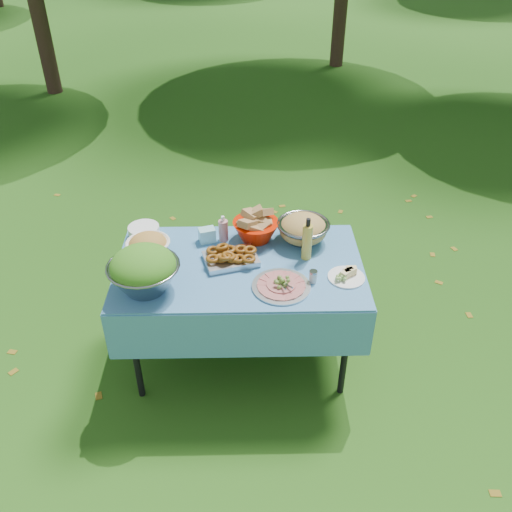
{
  "coord_description": "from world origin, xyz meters",
  "views": [
    {
      "loc": [
        0.04,
        -2.6,
        2.65
      ],
      "look_at": [
        0.1,
        0.0,
        0.82
      ],
      "focal_mm": 38.0,
      "sensor_mm": 36.0,
      "label": 1
    }
  ],
  "objects": [
    {
      "name": "salad_bowl",
      "position": [
        -0.52,
        -0.22,
        0.89
      ],
      "size": [
        0.49,
        0.49,
        0.26
      ],
      "primitive_type": null,
      "rotation": [
        0.0,
        0.0,
        -0.27
      ],
      "color": "gray",
      "rests_on": "picnic_table"
    },
    {
      "name": "bread_bowl",
      "position": [
        0.1,
        0.27,
        0.86
      ],
      "size": [
        0.37,
        0.37,
        0.19
      ],
      "primitive_type": null,
      "rotation": [
        0.0,
        0.0,
        -0.33
      ],
      "color": "red",
      "rests_on": "picnic_table"
    },
    {
      "name": "cheese_plate",
      "position": [
        0.61,
        -0.14,
        0.79
      ],
      "size": [
        0.22,
        0.22,
        0.06
      ],
      "primitive_type": "cylinder",
      "rotation": [
        0.0,
        0.0,
        -0.02
      ],
      "color": "white",
      "rests_on": "picnic_table"
    },
    {
      "name": "shaker",
      "position": [
        0.42,
        -0.17,
        0.8
      ],
      "size": [
        0.06,
        0.06,
        0.07
      ],
      "primitive_type": "cylinder",
      "rotation": [
        0.0,
        0.0,
        -0.36
      ],
      "color": "silver",
      "rests_on": "picnic_table"
    },
    {
      "name": "picnic_table",
      "position": [
        0.0,
        0.0,
        0.38
      ],
      "size": [
        1.46,
        0.86,
        0.76
      ],
      "primitive_type": "cube",
      "color": "#84CFFF",
      "rests_on": "ground"
    },
    {
      "name": "ground",
      "position": [
        0.0,
        0.0,
        0.0
      ],
      "size": [
        80.0,
        80.0,
        0.0
      ],
      "primitive_type": "plane",
      "color": "black",
      "rests_on": "ground"
    },
    {
      "name": "oil_bottle",
      "position": [
        0.4,
        0.06,
        0.9
      ],
      "size": [
        0.08,
        0.08,
        0.27
      ],
      "primitive_type": "cylinder",
      "rotation": [
        0.0,
        0.0,
        -0.33
      ],
      "color": "gold",
      "rests_on": "picnic_table"
    },
    {
      "name": "charcuterie_platter",
      "position": [
        0.23,
        -0.22,
        0.8
      ],
      "size": [
        0.4,
        0.4,
        0.08
      ],
      "primitive_type": "cylinder",
      "rotation": [
        0.0,
        0.0,
        0.24
      ],
      "color": "silver",
      "rests_on": "picnic_table"
    },
    {
      "name": "pasta_bowl_steel",
      "position": [
        0.4,
        0.26,
        0.85
      ],
      "size": [
        0.36,
        0.36,
        0.17
      ],
      "primitive_type": null,
      "rotation": [
        0.0,
        0.0,
        0.09
      ],
      "color": "gray",
      "rests_on": "picnic_table"
    },
    {
      "name": "pasta_bowl_white",
      "position": [
        -0.55,
        0.11,
        0.83
      ],
      "size": [
        0.34,
        0.34,
        0.15
      ],
      "primitive_type": null,
      "rotation": [
        0.0,
        0.0,
        -0.41
      ],
      "color": "white",
      "rests_on": "picnic_table"
    },
    {
      "name": "plate_stack",
      "position": [
        -0.61,
        0.32,
        0.8
      ],
      "size": [
        0.25,
        0.25,
        0.07
      ],
      "primitive_type": "cylinder",
      "rotation": [
        0.0,
        0.0,
        0.32
      ],
      "color": "white",
      "rests_on": "picnic_table"
    },
    {
      "name": "sanitizer_bottle",
      "position": [
        -0.1,
        0.27,
        0.85
      ],
      "size": [
        0.07,
        0.07,
        0.17
      ],
      "primitive_type": "cylinder",
      "rotation": [
        0.0,
        0.0,
        -0.24
      ],
      "color": "#CD8589",
      "rests_on": "picnic_table"
    },
    {
      "name": "wipes_box",
      "position": [
        -0.2,
        0.26,
        0.81
      ],
      "size": [
        0.12,
        0.1,
        0.09
      ],
      "primitive_type": "cube",
      "rotation": [
        0.0,
        0.0,
        0.3
      ],
      "color": "#9DEAF4",
      "rests_on": "picnic_table"
    },
    {
      "name": "fried_tray",
      "position": [
        -0.05,
        0.03,
        0.8
      ],
      "size": [
        0.36,
        0.29,
        0.07
      ],
      "primitive_type": "cube",
      "rotation": [
        0.0,
        0.0,
        0.28
      ],
      "color": "silver",
      "rests_on": "picnic_table"
    }
  ]
}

